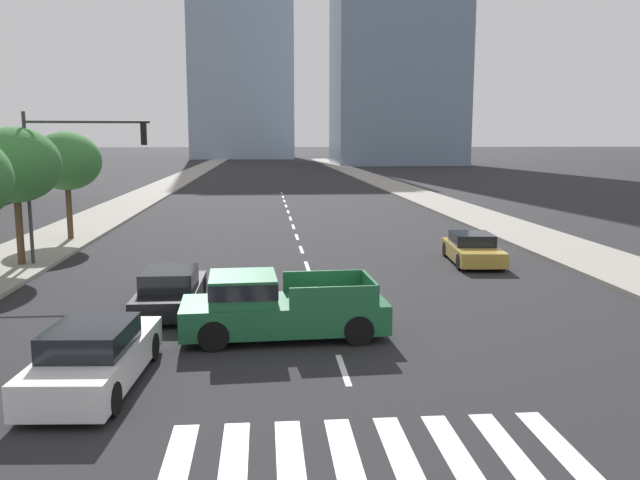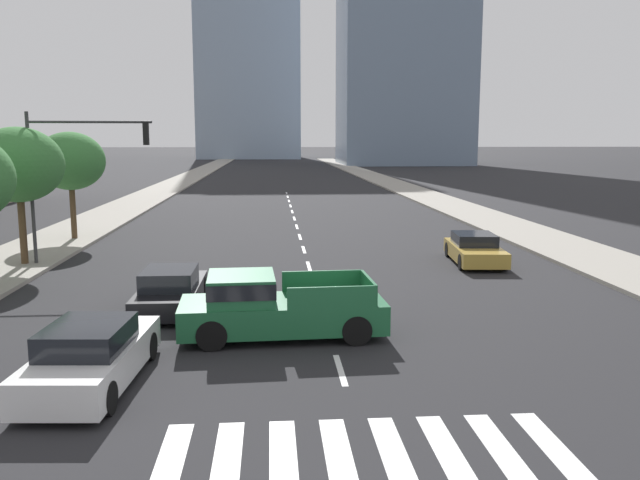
{
  "view_description": "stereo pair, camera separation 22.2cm",
  "coord_description": "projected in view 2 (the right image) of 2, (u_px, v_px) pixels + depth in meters",
  "views": [
    {
      "loc": [
        -1.73,
        -4.55,
        5.09
      ],
      "look_at": [
        0.0,
        15.31,
        2.0
      ],
      "focal_mm": 36.73,
      "sensor_mm": 36.0,
      "label": 1
    },
    {
      "loc": [
        -1.5,
        -4.57,
        5.09
      ],
      "look_at": [
        0.0,
        15.31,
        2.0
      ],
      "focal_mm": 36.73,
      "sensor_mm": 36.0,
      "label": 2
    }
  ],
  "objects": [
    {
      "name": "sedan_black_0",
      "position": [
        171.0,
        291.0,
        19.63
      ],
      "size": [
        1.79,
        4.43,
        1.27
      ],
      "rotation": [
        0.0,
        0.0,
        1.56
      ],
      "color": "black",
      "rests_on": "ground"
    },
    {
      "name": "lane_divider_center",
      "position": [
        297.0,
        227.0,
        38.21
      ],
      "size": [
        0.14,
        50.0,
        0.01
      ],
      "color": "silver",
      "rests_on": "ground"
    },
    {
      "name": "traffic_signal_far",
      "position": [
        76.0,
        159.0,
        25.84
      ],
      "size": [
        5.1,
        0.28,
        5.99
      ],
      "color": "#333335",
      "rests_on": "sidewalk_west"
    },
    {
      "name": "street_tree_second",
      "position": [
        18.0,
        165.0,
        25.59
      ],
      "size": [
        3.47,
        3.47,
        5.41
      ],
      "color": "#4C3823",
      "rests_on": "sidewalk_west"
    },
    {
      "name": "sidewalk_west",
      "position": [
        66.0,
        236.0,
        34.04
      ],
      "size": [
        4.0,
        260.0,
        0.15
      ],
      "primitive_type": "cube",
      "color": "gray",
      "rests_on": "ground"
    },
    {
      "name": "street_tree_third",
      "position": [
        70.0,
        161.0,
        32.26
      ],
      "size": [
        3.37,
        3.37,
        5.29
      ],
      "color": "#4C3823",
      "rests_on": "sidewalk_west"
    },
    {
      "name": "sedan_gold_2",
      "position": [
        475.0,
        250.0,
        27.0
      ],
      "size": [
        2.2,
        4.49,
        1.21
      ],
      "rotation": [
        0.0,
        0.0,
        -1.66
      ],
      "color": "#B28E38",
      "rests_on": "ground"
    },
    {
      "name": "office_tower_left_skyline",
      "position": [
        248.0,
        5.0,
        168.72
      ],
      "size": [
        25.85,
        27.14,
        86.75
      ],
      "color": "#8C9EB2",
      "rests_on": "ground"
    },
    {
      "name": "sedan_white_1",
      "position": [
        92.0,
        356.0,
        13.58
      ],
      "size": [
        2.07,
        4.64,
        1.36
      ],
      "rotation": [
        0.0,
        0.0,
        1.5
      ],
      "color": "silver",
      "rests_on": "ground"
    },
    {
      "name": "sidewalk_east",
      "position": [
        521.0,
        231.0,
        35.85
      ],
      "size": [
        4.0,
        260.0,
        0.15
      ],
      "primitive_type": "cube",
      "color": "gray",
      "rests_on": "ground"
    },
    {
      "name": "pickup_truck",
      "position": [
        272.0,
        307.0,
        16.86
      ],
      "size": [
        5.33,
        2.29,
        1.67
      ],
      "rotation": [
        0.0,
        0.0,
        3.19
      ],
      "color": "#1E6038",
      "rests_on": "ground"
    },
    {
      "name": "crosswalk_near",
      "position": [
        366.0,
        455.0,
        10.62
      ],
      "size": [
        6.75,
        2.81,
        0.01
      ],
      "color": "silver",
      "rests_on": "ground"
    }
  ]
}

